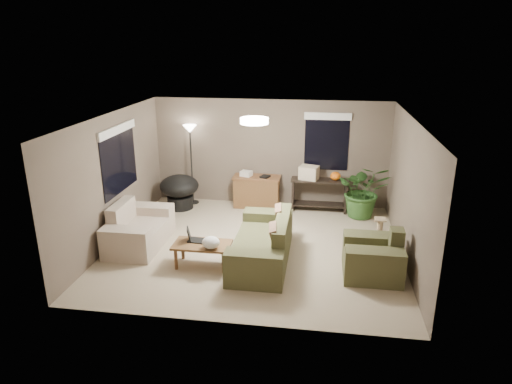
# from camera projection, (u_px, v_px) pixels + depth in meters

# --- Properties ---
(room_shell) EXTENTS (5.50, 5.50, 5.50)m
(room_shell) POSITION_uv_depth(u_px,v_px,m) (254.00, 185.00, 8.39)
(room_shell) COLOR tan
(room_shell) RESTS_ON ground
(main_sofa) EXTENTS (0.95, 2.20, 0.85)m
(main_sofa) POSITION_uv_depth(u_px,v_px,m) (264.00, 245.00, 8.17)
(main_sofa) COLOR #48492C
(main_sofa) RESTS_ON ground
(throw_pillows) EXTENTS (0.28, 1.37, 0.47)m
(throw_pillows) POSITION_uv_depth(u_px,v_px,m) (279.00, 228.00, 8.02)
(throw_pillows) COLOR #8C7251
(throw_pillows) RESTS_ON main_sofa
(loveseat) EXTENTS (0.90, 1.60, 0.85)m
(loveseat) POSITION_uv_depth(u_px,v_px,m) (138.00, 231.00, 8.79)
(loveseat) COLOR beige
(loveseat) RESTS_ON ground
(armchair) EXTENTS (0.95, 1.00, 0.85)m
(armchair) POSITION_uv_depth(u_px,v_px,m) (373.00, 258.00, 7.68)
(armchair) COLOR #505030
(armchair) RESTS_ON ground
(coffee_table) EXTENTS (1.00, 0.55, 0.42)m
(coffee_table) POSITION_uv_depth(u_px,v_px,m) (202.00, 247.00, 7.96)
(coffee_table) COLOR brown
(coffee_table) RESTS_ON ground
(laptop) EXTENTS (0.40, 0.26, 0.24)m
(laptop) POSITION_uv_depth(u_px,v_px,m) (194.00, 238.00, 8.04)
(laptop) COLOR black
(laptop) RESTS_ON coffee_table
(plastic_bag) EXTENTS (0.33, 0.30, 0.21)m
(plastic_bag) POSITION_uv_depth(u_px,v_px,m) (211.00, 243.00, 7.74)
(plastic_bag) COLOR white
(plastic_bag) RESTS_ON coffee_table
(desk) EXTENTS (1.10, 0.50, 0.75)m
(desk) POSITION_uv_depth(u_px,v_px,m) (257.00, 191.00, 10.77)
(desk) COLOR brown
(desk) RESTS_ON ground
(desk_papers) EXTENTS (0.72, 0.32, 0.12)m
(desk_papers) POSITION_uv_depth(u_px,v_px,m) (250.00, 174.00, 10.64)
(desk_papers) COLOR silver
(desk_papers) RESTS_ON desk
(console_table) EXTENTS (1.30, 0.40, 0.75)m
(console_table) POSITION_uv_depth(u_px,v_px,m) (319.00, 192.00, 10.51)
(console_table) COLOR black
(console_table) RESTS_ON ground
(pumpkin) EXTENTS (0.24, 0.24, 0.19)m
(pumpkin) POSITION_uv_depth(u_px,v_px,m) (335.00, 176.00, 10.33)
(pumpkin) COLOR orange
(pumpkin) RESTS_ON console_table
(cardboard_box) EXTENTS (0.48, 0.41, 0.31)m
(cardboard_box) POSITION_uv_depth(u_px,v_px,m) (309.00, 173.00, 10.40)
(cardboard_box) COLOR beige
(cardboard_box) RESTS_ON console_table
(papasan_chair) EXTENTS (1.16, 1.16, 0.80)m
(papasan_chair) POSITION_uv_depth(u_px,v_px,m) (180.00, 189.00, 10.65)
(papasan_chair) COLOR black
(papasan_chair) RESTS_ON ground
(floor_lamp) EXTENTS (0.32, 0.32, 1.91)m
(floor_lamp) POSITION_uv_depth(u_px,v_px,m) (190.00, 138.00, 10.63)
(floor_lamp) COLOR black
(floor_lamp) RESTS_ON ground
(ceiling_fixture) EXTENTS (0.50, 0.50, 0.10)m
(ceiling_fixture) POSITION_uv_depth(u_px,v_px,m) (254.00, 121.00, 8.01)
(ceiling_fixture) COLOR white
(ceiling_fixture) RESTS_ON room_shell
(houseplant) EXTENTS (1.11, 1.23, 0.96)m
(houseplant) POSITION_uv_depth(u_px,v_px,m) (363.00, 196.00, 10.13)
(houseplant) COLOR #2D5923
(houseplant) RESTS_ON ground
(cat_scratching_post) EXTENTS (0.32, 0.32, 0.50)m
(cat_scratching_post) POSITION_uv_depth(u_px,v_px,m) (379.00, 232.00, 8.92)
(cat_scratching_post) COLOR tan
(cat_scratching_post) RESTS_ON ground
(window_left) EXTENTS (0.05, 1.56, 1.33)m
(window_left) POSITION_uv_depth(u_px,v_px,m) (118.00, 148.00, 8.87)
(window_left) COLOR black
(window_left) RESTS_ON room_shell
(window_back) EXTENTS (1.06, 0.05, 1.33)m
(window_back) POSITION_uv_depth(u_px,v_px,m) (327.00, 132.00, 10.36)
(window_back) COLOR black
(window_back) RESTS_ON room_shell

